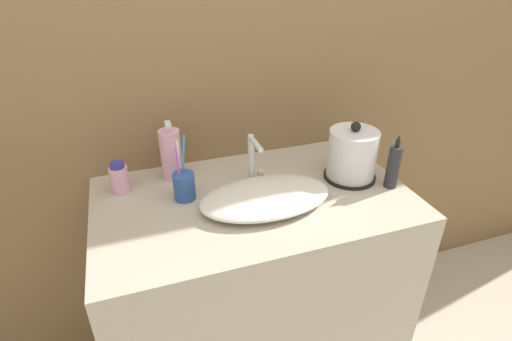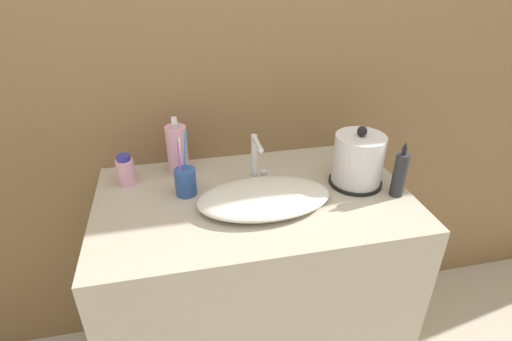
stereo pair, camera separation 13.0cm
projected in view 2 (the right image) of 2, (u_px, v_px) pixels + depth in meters
The scene contains 9 objects.
wall_back at pixel (234, 43), 1.42m from camera, with size 6.00×0.04×2.60m.
vanity_counter at pixel (254, 288), 1.56m from camera, with size 1.06×0.63×0.86m.
sink_basin at pixel (264, 198), 1.30m from camera, with size 0.44×0.26×0.05m.
faucet at pixel (257, 158), 1.38m from camera, with size 0.06×0.11×0.18m.
electric_kettle at pixel (358, 162), 1.39m from camera, with size 0.19×0.19×0.22m.
toothbrush_cup at pixel (185, 181), 1.34m from camera, with size 0.07×0.07×0.23m.
lotion_bottle at pixel (177, 150), 1.45m from camera, with size 0.07×0.07×0.22m.
shampoo_bottle at pixel (400, 174), 1.32m from camera, with size 0.04×0.04×0.20m.
mouthwash_bottle at pixel (126, 171), 1.40m from camera, with size 0.06×0.06×0.11m.
Camera 2 is at (-0.24, -0.80, 1.60)m, focal length 28.00 mm.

